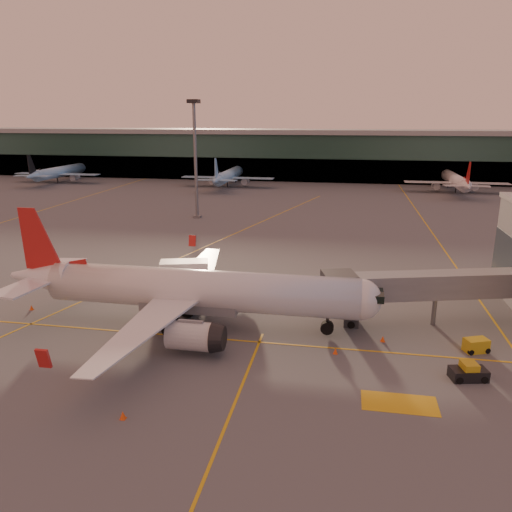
% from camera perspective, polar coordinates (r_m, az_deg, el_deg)
% --- Properties ---
extents(ground, '(600.00, 600.00, 0.00)m').
position_cam_1_polar(ground, '(48.21, -6.67, -11.82)').
color(ground, '#4C4F54').
rests_on(ground, ground).
extents(taxi_markings, '(100.12, 173.00, 0.01)m').
position_cam_1_polar(taxi_markings, '(90.41, -2.97, 1.49)').
color(taxi_markings, gold).
rests_on(taxi_markings, ground).
extents(terminal, '(400.00, 20.00, 17.60)m').
position_cam_1_polar(terminal, '(183.51, 6.39, 11.43)').
color(terminal, '#19382D').
rests_on(terminal, ground).
extents(mast_west_near, '(2.40, 2.40, 25.60)m').
position_cam_1_polar(mast_west_near, '(111.99, -6.96, 11.85)').
color(mast_west_near, slate).
rests_on(mast_west_near, ground).
extents(distant_aircraft_row, '(290.00, 34.00, 13.00)m').
position_cam_1_polar(distant_aircraft_row, '(163.88, -1.74, 7.93)').
color(distant_aircraft_row, '#86B8E0').
rests_on(distant_aircraft_row, ground).
extents(main_airplane, '(41.39, 37.16, 12.53)m').
position_cam_1_polar(main_airplane, '(54.24, -7.70, -3.95)').
color(main_airplane, silver).
rests_on(main_airplane, ground).
extents(jet_bridge, '(25.62, 9.82, 6.10)m').
position_cam_1_polar(jet_bridge, '(58.21, 21.21, -3.32)').
color(jet_bridge, slate).
rests_on(jet_bridge, ground).
extents(catering_truck, '(6.44, 4.05, 4.63)m').
position_cam_1_polar(catering_truck, '(63.79, -8.11, -2.31)').
color(catering_truck, maroon).
rests_on(catering_truck, ground).
extents(gpu_cart, '(2.62, 2.11, 1.33)m').
position_cam_1_polar(gpu_cart, '(53.78, 23.86, -9.34)').
color(gpu_cart, gold).
rests_on(gpu_cart, ground).
extents(pushback_tug, '(3.38, 2.30, 1.59)m').
position_cam_1_polar(pushback_tug, '(48.30, 23.13, -12.15)').
color(pushback_tug, black).
rests_on(pushback_tug, ground).
extents(cone_nose, '(0.48, 0.48, 0.62)m').
position_cam_1_polar(cone_nose, '(53.11, 14.28, -9.16)').
color(cone_nose, '#F3490C').
rests_on(cone_nose, ground).
extents(cone_tail, '(0.45, 0.45, 0.58)m').
position_cam_1_polar(cone_tail, '(65.18, -24.27, -5.39)').
color(cone_tail, '#F3490C').
rests_on(cone_tail, ground).
extents(cone_wing_right, '(0.51, 0.51, 0.64)m').
position_cam_1_polar(cone_wing_right, '(40.98, -14.97, -17.17)').
color(cone_wing_right, '#F3490C').
rests_on(cone_wing_right, ground).
extents(cone_wing_left, '(0.48, 0.48, 0.61)m').
position_cam_1_polar(cone_wing_left, '(70.84, -4.09, -2.33)').
color(cone_wing_left, '#F3490C').
rests_on(cone_wing_left, ground).
extents(cone_fwd, '(0.45, 0.45, 0.58)m').
position_cam_1_polar(cone_fwd, '(49.68, 9.07, -10.68)').
color(cone_fwd, '#F3490C').
rests_on(cone_fwd, ground).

